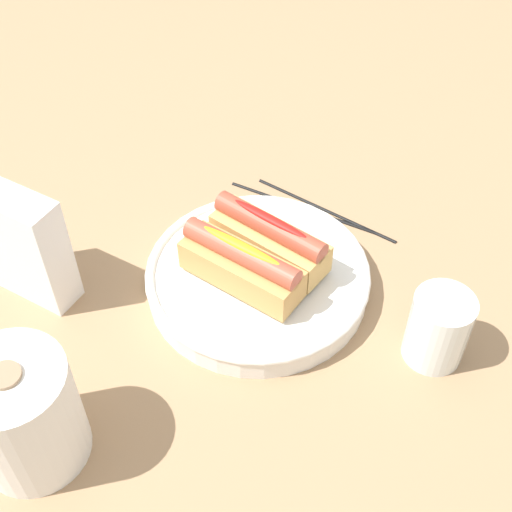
{
  "coord_description": "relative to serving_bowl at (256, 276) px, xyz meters",
  "views": [
    {
      "loc": [
        -0.29,
        0.47,
        0.65
      ],
      "look_at": [
        0.0,
        -0.02,
        0.06
      ],
      "focal_mm": 48.22,
      "sensor_mm": 36.0,
      "label": 1
    }
  ],
  "objects": [
    {
      "name": "chopstick_far",
      "position": [
        -0.01,
        -0.17,
        -0.02
      ],
      "size": [
        0.22,
        0.02,
        0.01
      ],
      "primitive_type": "cylinder",
      "rotation": [
        0.0,
        1.57,
        -0.07
      ],
      "color": "black",
      "rests_on": "ground_plane"
    },
    {
      "name": "hotdog_back",
      "position": [
        0.0,
        0.03,
        0.04
      ],
      "size": [
        0.15,
        0.06,
        0.06
      ],
      "color": "tan",
      "rests_on": "serving_bowl"
    },
    {
      "name": "water_glass",
      "position": [
        -0.22,
        -0.02,
        0.02
      ],
      "size": [
        0.07,
        0.07,
        0.09
      ],
      "color": "white",
      "rests_on": "ground_plane"
    },
    {
      "name": "chopstick_near",
      "position": [
        0.02,
        -0.16,
        -0.02
      ],
      "size": [
        0.22,
        0.02,
        0.01
      ],
      "primitive_type": "cylinder",
      "rotation": [
        0.0,
        1.57,
        0.06
      ],
      "color": "black",
      "rests_on": "ground_plane"
    },
    {
      "name": "napkin_box",
      "position": [
        0.23,
        0.14,
        0.06
      ],
      "size": [
        0.11,
        0.05,
        0.15
      ],
      "primitive_type": "cube",
      "rotation": [
        0.0,
        0.0,
        0.02
      ],
      "color": "white",
      "rests_on": "ground_plane"
    },
    {
      "name": "paper_towel_roll",
      "position": [
        0.08,
        0.3,
        0.05
      ],
      "size": [
        0.11,
        0.11,
        0.13
      ],
      "color": "white",
      "rests_on": "ground_plane"
    },
    {
      "name": "serving_bowl",
      "position": [
        0.0,
        0.0,
        0.0
      ],
      "size": [
        0.27,
        0.27,
        0.04
      ],
      "color": "white",
      "rests_on": "ground_plane"
    },
    {
      "name": "ground_plane",
      "position": [
        -0.0,
        0.02,
        -0.02
      ],
      "size": [
        2.4,
        2.4,
        0.0
      ],
      "primitive_type": "plane",
      "color": "#9E7A56"
    },
    {
      "name": "hotdog_front",
      "position": [
        -0.0,
        -0.03,
        0.04
      ],
      "size": [
        0.15,
        0.07,
        0.06
      ],
      "color": "tan",
      "rests_on": "serving_bowl"
    }
  ]
}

